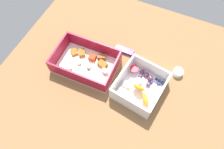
{
  "coord_description": "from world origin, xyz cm",
  "views": [
    {
      "loc": [
        11.81,
        -28.75,
        64.86
      ],
      "look_at": [
        -1.81,
        1.27,
        4.0
      ],
      "focal_mm": 33.0,
      "sensor_mm": 36.0,
      "label": 1
    }
  ],
  "objects_px": {
    "candy_bar": "(124,50)",
    "paper_cup_liner": "(178,72)",
    "pasta_container": "(87,63)",
    "fruit_bowl": "(140,87)"
  },
  "relations": [
    {
      "from": "pasta_container",
      "to": "fruit_bowl",
      "type": "relative_size",
      "value": 1.25
    },
    {
      "from": "pasta_container",
      "to": "fruit_bowl",
      "type": "distance_m",
      "value": 0.2
    },
    {
      "from": "candy_bar",
      "to": "paper_cup_liner",
      "type": "distance_m",
      "value": 0.2
    },
    {
      "from": "candy_bar",
      "to": "paper_cup_liner",
      "type": "bearing_deg",
      "value": -3.12
    },
    {
      "from": "pasta_container",
      "to": "candy_bar",
      "type": "relative_size",
      "value": 3.09
    },
    {
      "from": "pasta_container",
      "to": "candy_bar",
      "type": "distance_m",
      "value": 0.15
    },
    {
      "from": "fruit_bowl",
      "to": "candy_bar",
      "type": "relative_size",
      "value": 2.47
    },
    {
      "from": "pasta_container",
      "to": "paper_cup_liner",
      "type": "relative_size",
      "value": 6.26
    },
    {
      "from": "pasta_container",
      "to": "fruit_bowl",
      "type": "xyz_separation_m",
      "value": [
        0.2,
        -0.01,
        0.0
      ]
    },
    {
      "from": "candy_bar",
      "to": "paper_cup_liner",
      "type": "relative_size",
      "value": 2.03
    }
  ]
}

